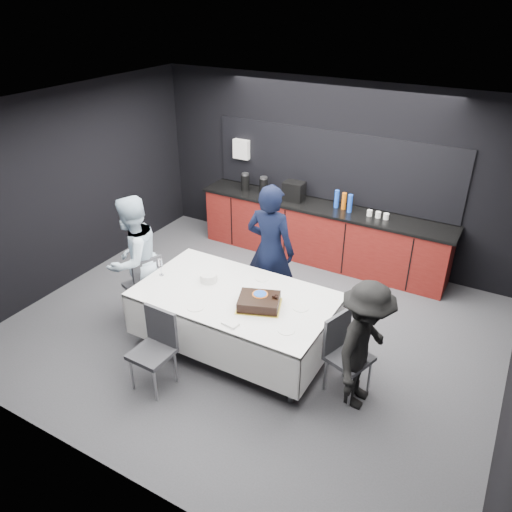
{
  "coord_description": "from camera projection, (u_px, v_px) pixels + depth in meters",
  "views": [
    {
      "loc": [
        2.65,
        -4.55,
        3.97
      ],
      "look_at": [
        0.0,
        0.1,
        1.05
      ],
      "focal_mm": 35.0,
      "sensor_mm": 36.0,
      "label": 1
    }
  ],
  "objects": [
    {
      "name": "party_table",
      "position": [
        235.0,
        304.0,
        5.91
      ],
      "size": [
        2.32,
        1.32,
        0.78
      ],
      "color": "#99999E",
      "rests_on": "ground"
    },
    {
      "name": "champagne_flute",
      "position": [
        160.0,
        264.0,
        6.15
      ],
      "size": [
        0.06,
        0.06,
        0.22
      ],
      "color": "white",
      "rests_on": "party_table"
    },
    {
      "name": "loose_plate_right_a",
      "position": [
        301.0,
        308.0,
        5.59
      ],
      "size": [
        0.19,
        0.19,
        0.01
      ],
      "primitive_type": "cylinder",
      "color": "white",
      "rests_on": "party_table"
    },
    {
      "name": "chair_near",
      "position": [
        156.0,
        343.0,
        5.43
      ],
      "size": [
        0.43,
        0.43,
        0.92
      ],
      "color": "#313136",
      "rests_on": "ground"
    },
    {
      "name": "chair_left",
      "position": [
        145.0,
        283.0,
        6.53
      ],
      "size": [
        0.54,
        0.54,
        0.92
      ],
      "color": "#313136",
      "rests_on": "ground"
    },
    {
      "name": "kitchenette",
      "position": [
        321.0,
        228.0,
        7.96
      ],
      "size": [
        4.1,
        0.64,
        2.05
      ],
      "color": "#5B110E",
      "rests_on": "ground"
    },
    {
      "name": "person_center",
      "position": [
        270.0,
        250.0,
        6.52
      ],
      "size": [
        0.69,
        0.47,
        1.83
      ],
      "primitive_type": "imported",
      "rotation": [
        0.0,
        0.0,
        3.19
      ],
      "color": "black",
      "rests_on": "ground"
    },
    {
      "name": "loose_plate_far",
      "position": [
        262.0,
        278.0,
        6.15
      ],
      "size": [
        0.18,
        0.18,
        0.01
      ],
      "primitive_type": "cylinder",
      "color": "white",
      "rests_on": "party_table"
    },
    {
      "name": "chair_right",
      "position": [
        344.0,
        348.0,
        5.35
      ],
      "size": [
        0.53,
        0.53,
        0.92
      ],
      "color": "#313136",
      "rests_on": "ground"
    },
    {
      "name": "fork_pile",
      "position": [
        230.0,
        324.0,
        5.31
      ],
      "size": [
        0.19,
        0.13,
        0.03
      ],
      "primitive_type": "cube",
      "rotation": [
        0.0,
        0.0,
        -0.13
      ],
      "color": "white",
      "rests_on": "party_table"
    },
    {
      "name": "loose_plate_right_b",
      "position": [
        286.0,
        330.0,
        5.23
      ],
      "size": [
        0.18,
        0.18,
        0.01
      ],
      "primitive_type": "cylinder",
      "color": "white",
      "rests_on": "party_table"
    },
    {
      "name": "person_left",
      "position": [
        134.0,
        260.0,
        6.41
      ],
      "size": [
        0.66,
        0.84,
        1.72
      ],
      "primitive_type": "imported",
      "rotation": [
        0.0,
        0.0,
        -1.58
      ],
      "color": "silver",
      "rests_on": "ground"
    },
    {
      "name": "plate_stack",
      "position": [
        209.0,
        277.0,
        6.08
      ],
      "size": [
        0.21,
        0.21,
        0.1
      ],
      "primitive_type": "cylinder",
      "color": "white",
      "rests_on": "party_table"
    },
    {
      "name": "person_right",
      "position": [
        364.0,
        346.0,
        5.07
      ],
      "size": [
        0.59,
        0.98,
        1.48
      ],
      "primitive_type": "imported",
      "rotation": [
        0.0,
        0.0,
        1.53
      ],
      "color": "black",
      "rests_on": "ground"
    },
    {
      "name": "ground",
      "position": [
        252.0,
        329.0,
        6.53
      ],
      "size": [
        6.0,
        6.0,
        0.0
      ],
      "primitive_type": "plane",
      "color": "#424348",
      "rests_on": "ground"
    },
    {
      "name": "loose_plate_near",
      "position": [
        196.0,
        307.0,
        5.61
      ],
      "size": [
        0.21,
        0.21,
        0.01
      ],
      "primitive_type": "cylinder",
      "color": "white",
      "rests_on": "party_table"
    },
    {
      "name": "room_shell",
      "position": [
        252.0,
        197.0,
        5.63
      ],
      "size": [
        6.04,
        5.04,
        2.82
      ],
      "color": "white",
      "rests_on": "ground"
    },
    {
      "name": "cake_assembly",
      "position": [
        259.0,
        302.0,
        5.59
      ],
      "size": [
        0.6,
        0.54,
        0.16
      ],
      "color": "gold",
      "rests_on": "party_table"
    }
  ]
}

